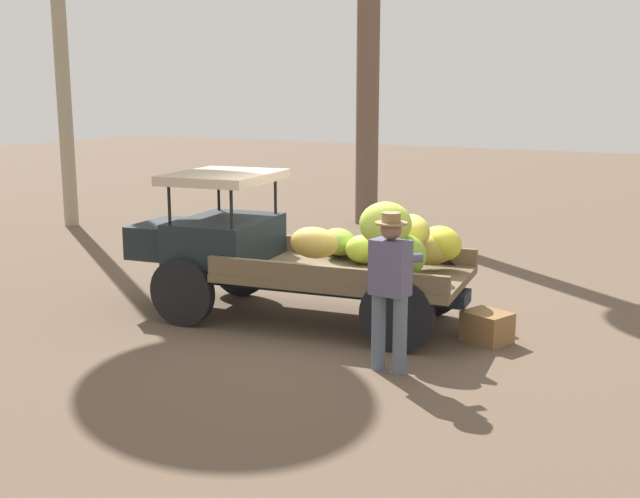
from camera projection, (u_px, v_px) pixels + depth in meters
The scene contains 4 objects.
ground_plane at pixel (343, 327), 10.02m from camera, with size 60.00×60.00×0.00m, color brown.
truck at pixel (294, 250), 10.21m from camera, with size 4.59×2.21×1.87m.
farmer at pixel (390, 282), 8.25m from camera, with size 0.52×0.48×1.71m.
wooden_crate at pixel (487, 327), 9.38m from camera, with size 0.51×0.42×0.37m, color olive.
Camera 1 is at (-4.39, 8.57, 2.96)m, focal length 44.58 mm.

